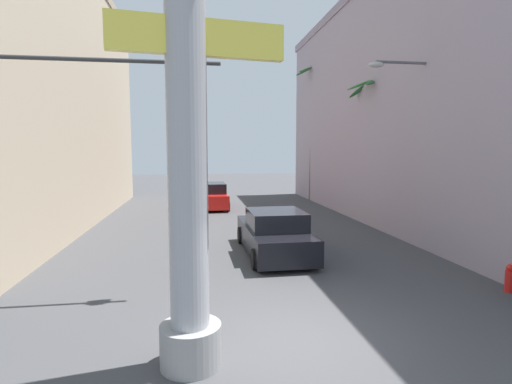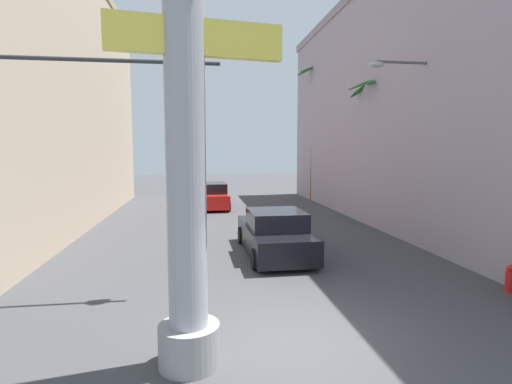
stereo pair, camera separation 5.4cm
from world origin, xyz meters
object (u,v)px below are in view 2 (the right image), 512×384
(street_lamp, at_px, (421,135))
(palm_tree_far_right, at_px, (314,119))
(fire_hydrant, at_px, (510,279))
(car_lead, at_px, (274,234))
(neon_sign_pole, at_px, (184,50))
(traffic_light_mast, at_px, (62,127))
(car_far, at_px, (212,196))
(palm_tree_mid_right, at_px, (375,137))

(street_lamp, distance_m, palm_tree_far_right, 14.41)
(fire_hydrant, bearing_deg, car_lead, 138.98)
(palm_tree_far_right, xyz_separation_m, fire_hydrant, (-0.45, -19.01, -5.39))
(neon_sign_pole, xyz_separation_m, car_lead, (2.74, 6.79, -4.39))
(street_lamp, height_order, traffic_light_mast, street_lamp)
(neon_sign_pole, bearing_deg, car_lead, 68.01)
(traffic_light_mast, xyz_separation_m, fire_hydrant, (10.83, -1.23, -3.74))
(traffic_light_mast, bearing_deg, car_lead, 29.89)
(street_lamp, xyz_separation_m, traffic_light_mast, (-11.03, -3.47, -0.03))
(car_far, bearing_deg, fire_hydrant, -66.56)
(car_far, xyz_separation_m, palm_tree_far_right, (7.35, 3.12, 5.01))
(traffic_light_mast, distance_m, palm_tree_mid_right, 14.17)
(car_far, height_order, fire_hydrant, car_far)
(car_lead, xyz_separation_m, fire_hydrant, (5.16, -4.49, -0.35))
(neon_sign_pole, height_order, car_far, neon_sign_pole)
(street_lamp, distance_m, traffic_light_mast, 11.56)
(street_lamp, height_order, palm_tree_far_right, palm_tree_far_right)
(car_lead, relative_size, palm_tree_mid_right, 0.71)
(neon_sign_pole, relative_size, palm_tree_mid_right, 1.48)
(neon_sign_pole, relative_size, car_far, 2.38)
(street_lamp, relative_size, palm_tree_mid_right, 0.97)
(neon_sign_pole, bearing_deg, palm_tree_far_right, 68.59)
(car_far, bearing_deg, neon_sign_pole, -93.18)
(neon_sign_pole, height_order, fire_hydrant, neon_sign_pole)
(car_far, relative_size, palm_tree_far_right, 0.46)
(traffic_light_mast, xyz_separation_m, car_far, (3.94, 14.67, -3.36))
(fire_hydrant, bearing_deg, street_lamp, 87.58)
(neon_sign_pole, bearing_deg, fire_hydrant, 16.21)
(neon_sign_pole, distance_m, fire_hydrant, 9.50)
(neon_sign_pole, relative_size, palm_tree_far_right, 1.09)
(traffic_light_mast, distance_m, car_lead, 7.37)
(traffic_light_mast, bearing_deg, neon_sign_pole, -50.25)
(neon_sign_pole, bearing_deg, street_lamp, 40.82)
(palm_tree_far_right, bearing_deg, fire_hydrant, -91.37)
(street_lamp, height_order, car_far, street_lamp)
(palm_tree_far_right, bearing_deg, neon_sign_pole, -111.41)
(car_lead, xyz_separation_m, palm_tree_mid_right, (5.84, 5.00, 3.47))
(palm_tree_mid_right, bearing_deg, traffic_light_mast, -144.33)
(neon_sign_pole, distance_m, traffic_light_mast, 4.69)
(street_lamp, xyz_separation_m, car_lead, (-5.36, -0.21, -3.42))
(street_lamp, relative_size, car_far, 1.55)
(traffic_light_mast, distance_m, fire_hydrant, 11.53)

